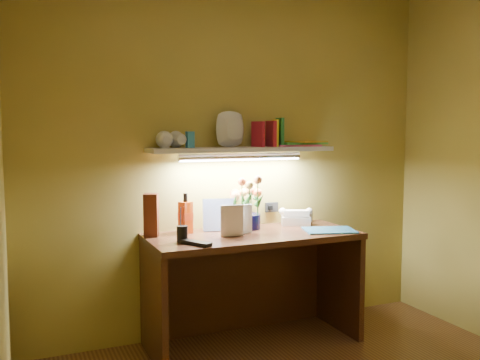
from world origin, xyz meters
The scene contains 13 objects.
desk centered at (0.00, 1.20, 0.38)m, with size 1.40×0.60×0.75m, color #34190E.
flower_bouquet centered at (0.03, 1.38, 0.93)m, with size 0.22×0.22×0.36m, color #070734, non-canonical shape.
telephone centered at (0.42, 1.38, 0.81)m, with size 0.20×0.15×0.12m, color white, non-canonical shape.
desk_clock centered at (0.54, 1.43, 0.80)m, with size 0.09×0.05×0.09m, color #AFAEB2.
whisky_bottle centered at (-0.41, 1.38, 0.88)m, with size 0.07×0.07×0.27m, color #B53505, non-canonical shape.
whisky_box centered at (-0.64, 1.38, 0.89)m, with size 0.09×0.09×0.28m, color #5D2512.
pen_cup centered at (-0.51, 1.14, 0.83)m, with size 0.07×0.07×0.17m, color black.
art_card centered at (-0.17, 1.38, 0.86)m, with size 0.22×0.04×0.22m, color white, non-canonical shape.
tv_remote centered at (-0.46, 1.01, 0.76)m, with size 0.06×0.20×0.02m, color black.
blue_folder centered at (0.51, 1.08, 0.75)m, with size 0.33×0.24×0.01m, color teal.
desk_book_a centered at (-0.24, 1.17, 0.85)m, with size 0.15×0.02×0.20m, color silver.
desk_book_b centered at (-0.14, 1.21, 0.85)m, with size 0.14×0.01×0.19m, color silver.
wall_shelf centered at (0.01, 1.38, 1.33)m, with size 1.31×0.33×0.23m.
Camera 1 is at (-1.46, -1.97, 1.44)m, focal length 40.00 mm.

